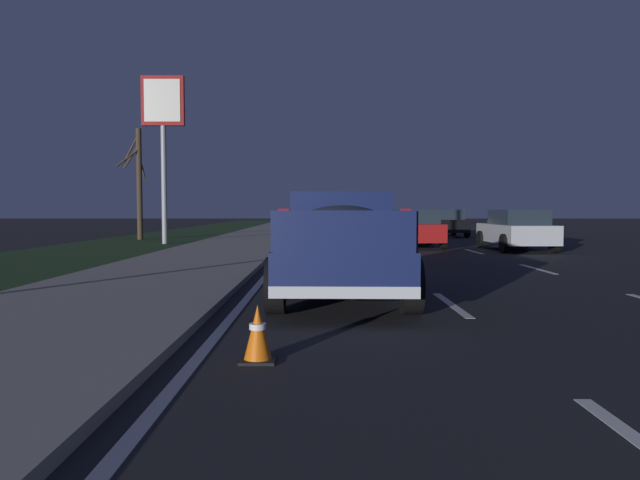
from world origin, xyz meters
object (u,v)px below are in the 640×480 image
at_px(sedan_red, 415,228).
at_px(bare_tree_far, 139,181).
at_px(pickup_truck, 341,241).
at_px(gas_price_sign, 163,117).
at_px(sedan_tan, 384,222).
at_px(traffic_cone_near, 258,334).
at_px(sedan_silver, 516,229).
at_px(sedan_black, 445,223).

height_order(sedan_red, bare_tree_far, bare_tree_far).
height_order(pickup_truck, bare_tree_far, bare_tree_far).
bearing_deg(pickup_truck, sedan_red, -14.75).
distance_m(gas_price_sign, bare_tree_far, 5.04).
bearing_deg(sedan_red, sedan_tan, -0.55).
bearing_deg(pickup_truck, traffic_cone_near, 167.32).
height_order(sedan_tan, bare_tree_far, bare_tree_far).
bearing_deg(sedan_red, sedan_silver, -116.12).
relative_size(pickup_truck, sedan_silver, 1.24).
distance_m(sedan_black, gas_price_sign, 16.66).
bearing_deg(sedan_silver, traffic_cone_near, 153.21).
xyz_separation_m(pickup_truck, sedan_silver, (11.54, -7.08, -0.20)).
bearing_deg(sedan_black, bare_tree_far, 102.25).
bearing_deg(gas_price_sign, traffic_cone_near, -162.29).
distance_m(sedan_black, bare_tree_far, 17.03).
height_order(sedan_red, traffic_cone_near, sedan_red).
bearing_deg(sedan_red, bare_tree_far, 66.07).
xyz_separation_m(pickup_truck, sedan_tan, (26.06, -3.62, -0.20)).
xyz_separation_m(sedan_silver, sedan_black, (11.20, 0.29, 0.00)).
distance_m(pickup_truck, traffic_cone_near, 4.66).
bearing_deg(sedan_silver, bare_tree_far, 65.60).
distance_m(sedan_silver, bare_tree_far, 18.56).
bearing_deg(bare_tree_far, sedan_red, -113.93).
height_order(sedan_tan, gas_price_sign, gas_price_sign).
distance_m(pickup_truck, gas_price_sign, 17.83).
bearing_deg(sedan_tan, sedan_silver, -166.59).
bearing_deg(pickup_truck, sedan_silver, -31.54).
bearing_deg(bare_tree_far, sedan_tan, -62.60).
relative_size(pickup_truck, bare_tree_far, 0.96).
xyz_separation_m(sedan_tan, traffic_cone_near, (-30.55, 4.63, -0.50)).
bearing_deg(sedan_silver, sedan_red, 63.88).
height_order(sedan_tan, sedan_red, same).
distance_m(pickup_truck, sedan_red, 13.75).
relative_size(pickup_truck, traffic_cone_near, 9.42).
relative_size(sedan_silver, traffic_cone_near, 7.59).
height_order(pickup_truck, sedan_black, pickup_truck).
relative_size(gas_price_sign, bare_tree_far, 1.32).
bearing_deg(sedan_tan, bare_tree_far, 117.40).
bearing_deg(traffic_cone_near, bare_tree_far, 20.16).
distance_m(sedan_tan, sedan_black, 4.60).
relative_size(sedan_red, traffic_cone_near, 7.60).
xyz_separation_m(pickup_truck, bare_tree_far, (19.15, 9.70, 2.03)).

